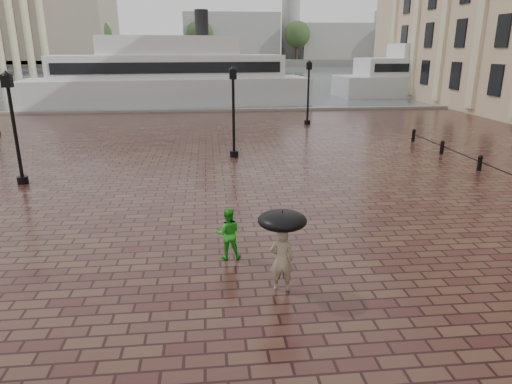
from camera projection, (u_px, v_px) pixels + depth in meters
The scene contains 13 objects.
ground at pixel (135, 303), 10.02m from camera, with size 300.00×300.00×0.00m, color #381A19.
harbour_water at pixel (199, 75), 97.27m from camera, with size 240.00×240.00×0.00m, color #444D53.
quay_edge at pixel (188, 112), 40.37m from camera, with size 80.00×0.60×0.30m, color slate.
far_shore at pixel (201, 61), 161.45m from camera, with size 300.00×60.00×2.00m, color #4C4C47.
museum at pixel (16, 19), 137.49m from camera, with size 57.00×32.50×26.00m.
distant_skyline at pixel (343, 36), 154.22m from camera, with size 102.50×22.00×33.00m.
far_trees at pixel (200, 34), 138.06m from camera, with size 188.00×8.00×13.50m.
street_lamps at pixel (150, 104), 25.77m from camera, with size 21.44×14.44×4.40m.
adult_pedestrian at pixel (282, 260), 10.37m from camera, with size 0.55×0.36×1.52m, color gray.
child_pedestrian at pixel (228, 233), 12.01m from camera, with size 0.68×0.53×1.40m, color green.
ferry_near at pixel (170, 77), 44.13m from camera, with size 27.49×9.30×8.84m.
ferry_far at pixel (440, 75), 53.21m from camera, with size 24.76×7.30×8.02m.
umbrella at pixel (282, 220), 10.08m from camera, with size 1.10×1.10×1.09m.
Camera 1 is at (1.72, -9.05, 5.36)m, focal length 32.00 mm.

